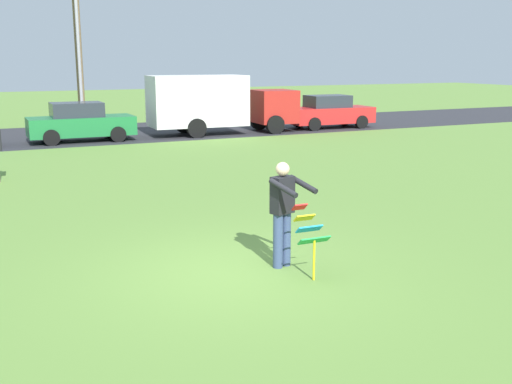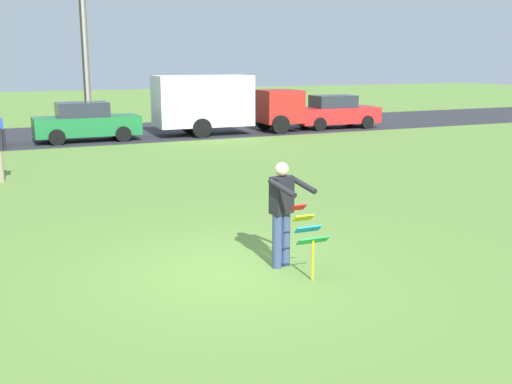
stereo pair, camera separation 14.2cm
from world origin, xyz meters
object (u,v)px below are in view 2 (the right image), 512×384
(parked_truck_red_cab, at_px, (220,103))
(kite_held, at_px, (308,231))
(parked_car_green, at_px, (86,123))
(parked_car_red, at_px, (335,112))
(person_kite_flyer, at_px, (282,210))
(streetlight_pole, at_px, (84,45))

(parked_truck_red_cab, bearing_deg, kite_held, -106.85)
(parked_car_green, distance_m, parked_truck_red_cab, 5.95)
(parked_car_green, xyz_separation_m, parked_car_red, (11.89, 0.00, 0.00))
(person_kite_flyer, bearing_deg, parked_truck_red_cab, 72.17)
(parked_car_green, relative_size, parked_truck_red_cab, 0.62)
(person_kite_flyer, bearing_deg, parked_car_red, 56.25)
(person_kite_flyer, height_order, kite_held, person_kite_flyer)
(parked_car_green, bearing_deg, person_kite_flyer, -88.79)
(person_kite_flyer, bearing_deg, streetlight_pole, 87.96)
(parked_car_green, bearing_deg, parked_car_red, 0.01)
(kite_held, xyz_separation_m, streetlight_pole, (0.72, 24.96, 3.26))
(person_kite_flyer, bearing_deg, kite_held, -75.68)
(parked_car_red, bearing_deg, parked_car_green, -179.99)
(kite_held, bearing_deg, person_kite_flyer, 104.32)
(parked_truck_red_cab, xyz_separation_m, streetlight_pole, (-4.68, 7.13, 2.59))
(parked_truck_red_cab, relative_size, streetlight_pole, 0.97)
(parked_truck_red_cab, bearing_deg, person_kite_flyer, -107.83)
(parked_truck_red_cab, bearing_deg, streetlight_pole, 123.29)
(parked_truck_red_cab, height_order, parked_car_red, parked_truck_red_cab)
(parked_car_green, bearing_deg, streetlight_pole, 80.18)
(parked_truck_red_cab, bearing_deg, parked_car_red, 0.02)
(kite_held, relative_size, streetlight_pole, 0.16)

